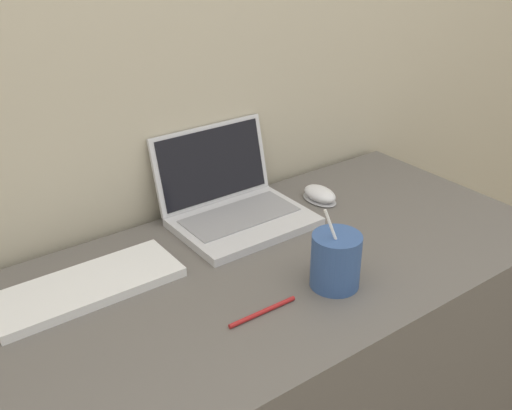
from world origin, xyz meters
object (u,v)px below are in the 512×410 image
(external_keyboard, at_px, (87,286))
(pen, at_px, (263,312))
(drink_cup, at_px, (336,260))
(laptop, at_px, (233,202))
(computer_mouse, at_px, (320,195))

(external_keyboard, xyz_separation_m, pen, (0.24, -0.27, -0.01))
(drink_cup, relative_size, pen, 1.17)
(external_keyboard, distance_m, pen, 0.36)
(laptop, height_order, pen, laptop)
(drink_cup, xyz_separation_m, external_keyboard, (-0.41, 0.28, -0.05))
(drink_cup, distance_m, pen, 0.18)
(laptop, bearing_deg, computer_mouse, -11.74)
(laptop, height_order, drink_cup, laptop)
(pen, bearing_deg, computer_mouse, 36.07)
(drink_cup, relative_size, computer_mouse, 1.67)
(external_keyboard, bearing_deg, laptop, 10.90)
(laptop, relative_size, pen, 2.09)
(laptop, distance_m, external_keyboard, 0.42)
(pen, bearing_deg, laptop, 63.92)
(computer_mouse, bearing_deg, pen, -143.93)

